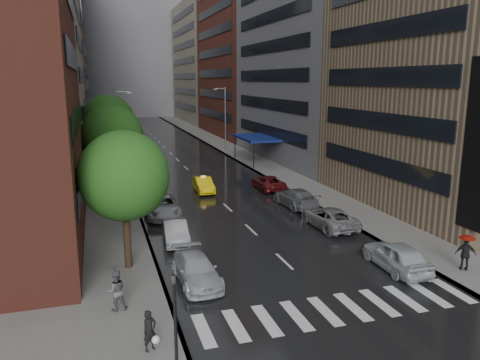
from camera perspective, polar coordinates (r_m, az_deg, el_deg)
name	(u,v)px	position (r m, az deg, el deg)	size (l,w,h in m)	color
ground	(315,291)	(23.98, 9.17, -13.21)	(220.00, 220.00, 0.00)	gray
road	(166,149)	(70.76, -8.98, 3.74)	(14.00, 140.00, 0.01)	black
sidewalk_left	(104,151)	(70.07, -16.30, 3.38)	(4.00, 140.00, 0.15)	gray
sidewalk_right	(224,146)	(72.55, -1.92, 4.15)	(4.00, 140.00, 0.15)	gray
crosswalk	(339,309)	(22.48, 11.97, -15.10)	(13.15, 2.80, 0.01)	silver
buildings_left	(54,40)	(78.49, -21.70, 15.58)	(8.00, 108.00, 38.00)	maroon
buildings_right	(248,49)	(80.13, 0.99, 15.63)	(8.05, 109.10, 36.00)	#937A5B
building_far	(128,58)	(137.80, -13.46, 14.27)	(40.00, 14.00, 32.00)	slate
tree_near	(124,176)	(25.34, -13.97, 0.46)	(4.80, 4.80, 7.65)	#382619
tree_mid	(112,136)	(40.46, -15.32, 5.17)	(5.12, 5.12, 8.15)	#382619
tree_far	(108,122)	(50.26, -15.77, 6.86)	(5.46, 5.46, 8.69)	#382619
taxi	(203,185)	(43.25, -4.48, -0.58)	(1.46, 4.19, 1.38)	yellow
parked_cars_left	(168,217)	(33.44, -8.81, -4.45)	(2.72, 22.97, 1.53)	#B1B4BB
parked_cars_right	(313,208)	(35.61, 8.92, -3.41)	(2.55, 24.73, 1.60)	#B9BFC3
ped_bag_walker	(150,331)	(18.81, -10.91, -17.67)	(0.71, 0.63, 1.61)	black
ped_black_umbrella	(116,284)	(21.80, -14.90, -12.18)	(0.96, 0.98, 2.09)	#57565C
ped_red_umbrella	(466,249)	(27.98, 25.86, -7.62)	(1.12, 0.95, 2.01)	black
traffic_light	(175,312)	(17.19, -7.92, -15.65)	(0.18, 0.15, 3.45)	black
street_lamp_left	(118,132)	(49.65, -14.66, 5.63)	(1.74, 0.22, 9.00)	gray
street_lamp_right	(225,118)	(66.89, -1.88, 7.61)	(1.74, 0.22, 9.00)	gray
awning	(256,138)	(57.93, 1.97, 5.16)	(4.00, 8.00, 3.12)	navy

